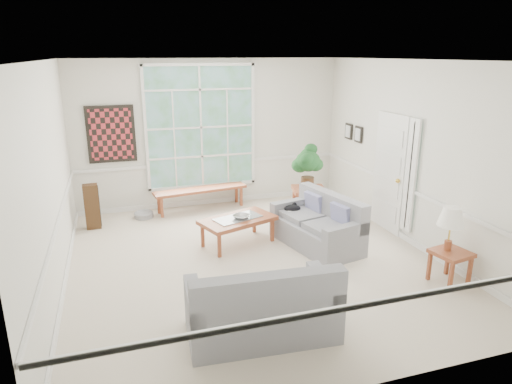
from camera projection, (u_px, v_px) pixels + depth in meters
floor at (254, 261)px, 7.09m from camera, size 5.50×6.00×0.01m
ceiling at (253, 60)px, 6.21m from camera, size 5.50×6.00×0.02m
wall_back at (210, 134)px, 9.39m from camera, size 5.50×0.02×3.00m
wall_front at (357, 247)px, 3.91m from camera, size 5.50×0.02×3.00m
wall_left at (50, 182)px, 5.86m from camera, size 0.02×6.00×3.00m
wall_right at (414, 155)px, 7.44m from camera, size 0.02×6.00×3.00m
window_back at (201, 127)px, 9.25m from camera, size 2.30×0.08×2.40m
entry_door at (389, 173)px, 8.11m from camera, size 0.08×0.90×2.10m
door_sidelight at (411, 176)px, 7.51m from camera, size 0.08×0.26×1.90m
wall_art at (111, 134)px, 8.75m from camera, size 0.90×0.06×1.10m
wall_frame_near at (358, 134)px, 9.01m from camera, size 0.04×0.26×0.32m
wall_frame_far at (348, 131)px, 9.38m from camera, size 0.04×0.26×0.32m
loveseat_right at (317, 221)px, 7.52m from camera, size 1.17×1.74×0.86m
loveseat_front at (262, 298)px, 5.13m from camera, size 1.73×0.98×0.90m
coffee_table at (238, 231)px, 7.66m from camera, size 1.38×1.04×0.46m
pewter_bowl at (241, 216)px, 7.55m from camera, size 0.47×0.47×0.08m
window_bench at (201, 199)px, 9.35m from camera, size 1.94×0.63×0.44m
end_table at (309, 203)px, 8.82m from camera, size 0.74×0.74×0.61m
houseplant at (308, 166)px, 8.63m from camera, size 0.51×0.51×0.86m
side_table at (449, 267)px, 6.36m from camera, size 0.54×0.54×0.47m
table_lamp at (450, 229)px, 6.24m from camera, size 0.50×0.50×0.62m
pet_bed at (144, 215)px, 8.93m from camera, size 0.45×0.45×0.11m
floor_speaker at (92, 207)px, 8.30m from camera, size 0.27×0.22×0.83m
cat at (292, 208)px, 7.92m from camera, size 0.35×0.30×0.14m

